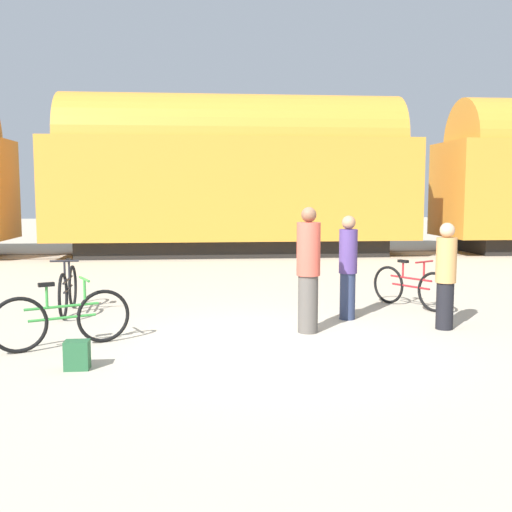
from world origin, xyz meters
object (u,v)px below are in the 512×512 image
at_px(bicycle_green, 63,319).
at_px(person_in_purple, 348,267).
at_px(person_in_red, 308,270).
at_px(bicycle_maroon, 411,287).
at_px(bicycle_black, 68,290).
at_px(freight_train, 233,172).
at_px(backpack, 77,355).
at_px(person_in_tan, 446,275).

relative_size(bicycle_green, person_in_purple, 0.99).
bearing_deg(bicycle_green, person_in_red, 9.39).
bearing_deg(bicycle_maroon, person_in_purple, -147.29).
xyz_separation_m(bicycle_maroon, person_in_red, (-2.16, -1.72, 0.56)).
distance_m(bicycle_maroon, person_in_red, 2.81).
bearing_deg(person_in_purple, person_in_red, -40.77).
bearing_deg(bicycle_maroon, bicycle_green, -157.61).
relative_size(bicycle_black, person_in_red, 0.97).
bearing_deg(bicycle_green, bicycle_maroon, 22.39).
distance_m(bicycle_maroon, person_in_purple, 1.69).
height_order(bicycle_green, bicycle_maroon, bicycle_green).
distance_m(freight_train, bicycle_maroon, 9.87).
xyz_separation_m(bicycle_black, person_in_red, (3.81, -1.77, 0.53)).
distance_m(bicycle_green, person_in_purple, 4.43).
xyz_separation_m(person_in_red, backpack, (-2.99, -1.58, -0.75)).
distance_m(bicycle_green, person_in_tan, 5.50).
distance_m(freight_train, backpack, 13.00).
xyz_separation_m(freight_train, bicycle_maroon, (2.67, -9.22, -2.32)).
distance_m(bicycle_green, person_in_red, 3.46).
height_order(person_in_tan, backpack, person_in_tan).
xyz_separation_m(freight_train, bicycle_green, (-2.86, -11.50, -2.30)).
xyz_separation_m(bicycle_green, person_in_red, (3.37, 0.56, 0.54)).
relative_size(bicycle_maroon, person_in_tan, 0.93).
bearing_deg(person_in_tan, freight_train, 100.16).
distance_m(person_in_purple, backpack, 4.55).
height_order(bicycle_maroon, person_in_tan, person_in_tan).
xyz_separation_m(freight_train, person_in_purple, (1.31, -10.09, -1.83)).
height_order(freight_train, bicycle_maroon, freight_train).
distance_m(person_in_red, backpack, 3.46).
distance_m(bicycle_maroon, person_in_tan, 1.75).
height_order(bicycle_black, person_in_tan, person_in_tan).
bearing_deg(backpack, bicycle_black, 103.69).
distance_m(bicycle_green, backpack, 1.11).
bearing_deg(bicycle_maroon, person_in_red, -141.42).
bearing_deg(bicycle_green, person_in_purple, 18.62).
height_order(freight_train, backpack, freight_train).
relative_size(bicycle_green, bicycle_black, 0.94).
relative_size(bicycle_black, backpack, 5.22).
height_order(bicycle_black, bicycle_maroon, bicycle_black).
distance_m(bicycle_black, person_in_purple, 4.72).
distance_m(bicycle_black, person_in_tan, 6.15).
height_order(bicycle_black, backpack, bicycle_black).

